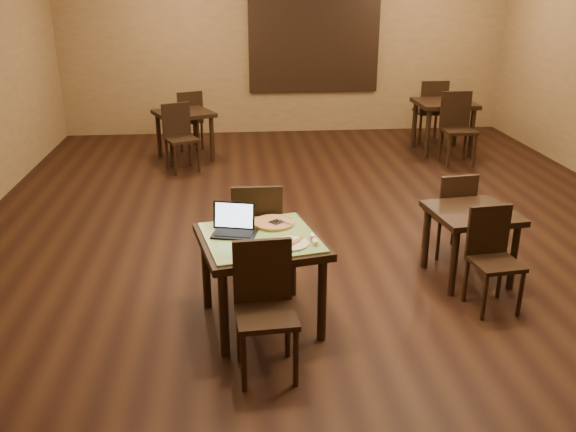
{
  "coord_description": "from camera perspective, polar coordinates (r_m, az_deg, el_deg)",
  "views": [
    {
      "loc": [
        -1.0,
        -6.18,
        2.61
      ],
      "look_at": [
        -0.58,
        -1.63,
        0.85
      ],
      "focal_mm": 38.0,
      "sensor_mm": 36.0,
      "label": 1
    }
  ],
  "objects": [
    {
      "name": "napkin_roll",
      "position": [
        4.64,
        2.43,
        -2.19
      ],
      "size": [
        0.05,
        0.18,
        0.04
      ],
      "rotation": [
        0.0,
        0.0,
        0.04
      ],
      "color": "white",
      "rests_on": "tiled_table"
    },
    {
      "name": "ground",
      "position": [
        6.79,
        3.6,
        -1.62
      ],
      "size": [
        10.0,
        10.0,
        0.0
      ],
      "primitive_type": "plane",
      "color": "black",
      "rests_on": "ground"
    },
    {
      "name": "spatula",
      "position": [
        4.94,
        -1.11,
        -0.59
      ],
      "size": [
        0.23,
        0.26,
        0.01
      ],
      "primitive_type": "cube",
      "rotation": [
        0.0,
        0.0,
        0.66
      ],
      "color": "silver",
      "rests_on": "pizza_whole"
    },
    {
      "name": "other_table_a_chair_near",
      "position": [
        9.67,
        15.53,
        8.32
      ],
      "size": [
        0.47,
        0.47,
        1.08
      ],
      "rotation": [
        0.0,
        0.0,
        0.0
      ],
      "color": "black",
      "rests_on": "ground"
    },
    {
      "name": "other_table_b",
      "position": [
        9.65,
        -9.71,
        8.87
      ],
      "size": [
        1.05,
        1.05,
        0.75
      ],
      "rotation": [
        0.0,
        0.0,
        0.41
      ],
      "color": "black",
      "rests_on": "ground"
    },
    {
      "name": "other_table_a",
      "position": [
        10.23,
        14.38,
        9.58
      ],
      "size": [
        0.89,
        0.89,
        0.83
      ],
      "rotation": [
        0.0,
        0.0,
        0.0
      ],
      "color": "black",
      "rests_on": "ground"
    },
    {
      "name": "pizza_slice",
      "position": [
        4.58,
        0.26,
        -2.45
      ],
      "size": [
        0.24,
        0.24,
        0.02
      ],
      "primitive_type": null,
      "rotation": [
        0.0,
        0.0,
        0.84
      ],
      "color": "#D0C08A",
      "rests_on": "plate"
    },
    {
      "name": "other_table_b_chair_near",
      "position": [
        9.11,
        -10.13,
        7.64
      ],
      "size": [
        0.55,
        0.55,
        0.97
      ],
      "rotation": [
        0.0,
        0.0,
        0.41
      ],
      "color": "black",
      "rests_on": "ground"
    },
    {
      "name": "other_table_b_chair_far",
      "position": [
        10.23,
        -9.28,
        9.14
      ],
      "size": [
        0.55,
        0.55,
        0.97
      ],
      "rotation": [
        0.0,
        0.0,
        3.55
      ],
      "color": "black",
      "rests_on": "ground"
    },
    {
      "name": "other_table_c_chair_far",
      "position": [
        6.28,
        15.12,
        0.58
      ],
      "size": [
        0.42,
        0.42,
        0.88
      ],
      "rotation": [
        0.0,
        0.0,
        3.26
      ],
      "color": "black",
      "rests_on": "ground"
    },
    {
      "name": "pizza_pan",
      "position": [
        4.96,
        -1.35,
        -0.76
      ],
      "size": [
        0.33,
        0.33,
        0.01
      ],
      "primitive_type": "cylinder",
      "color": "silver",
      "rests_on": "tiled_table"
    },
    {
      "name": "other_table_a_chair_far",
      "position": [
        10.82,
        13.26,
        9.82
      ],
      "size": [
        0.47,
        0.47,
        1.08
      ],
      "rotation": [
        0.0,
        0.0,
        3.15
      ],
      "color": "black",
      "rests_on": "ground"
    },
    {
      "name": "other_table_c_chair_near",
      "position": [
        5.4,
        18.54,
        -3.21
      ],
      "size": [
        0.42,
        0.42,
        0.88
      ],
      "rotation": [
        0.0,
        0.0,
        0.12
      ],
      "color": "black",
      "rests_on": "ground"
    },
    {
      "name": "plate",
      "position": [
        4.58,
        0.26,
        -2.61
      ],
      "size": [
        0.27,
        0.27,
        0.01
      ],
      "primitive_type": "cylinder",
      "color": "white",
      "rests_on": "tiled_table"
    },
    {
      "name": "laptop",
      "position": [
        4.81,
        -5.05,
        -0.87
      ],
      "size": [
        0.38,
        0.34,
        0.23
      ],
      "rotation": [
        0.0,
        0.0,
        -0.25
      ],
      "color": "black",
      "rests_on": "tiled_table"
    },
    {
      "name": "chair_main_near",
      "position": [
        4.28,
        -2.21,
        -7.9
      ],
      "size": [
        0.44,
        0.44,
        0.96
      ],
      "rotation": [
        0.0,
        0.0,
        0.07
      ],
      "color": "black",
      "rests_on": "ground"
    },
    {
      "name": "chair_main_far",
      "position": [
        5.38,
        -2.9,
        -1.32
      ],
      "size": [
        0.44,
        0.44,
        1.0
      ],
      "rotation": [
        0.0,
        0.0,
        3.13
      ],
      "color": "black",
      "rests_on": "ground"
    },
    {
      "name": "other_table_c",
      "position": [
        5.81,
        16.77,
        -0.55
      ],
      "size": [
        0.8,
        0.8,
        0.68
      ],
      "rotation": [
        0.0,
        0.0,
        0.12
      ],
      "color": "black",
      "rests_on": "ground"
    },
    {
      "name": "mural",
      "position": [
        11.3,
        2.45,
        15.63
      ],
      "size": [
        2.34,
        0.05,
        1.64
      ],
      "color": "#295F97",
      "rests_on": "wall_back"
    },
    {
      "name": "tiled_table",
      "position": [
        4.78,
        -2.58,
        -3.06
      ],
      "size": [
        1.09,
        1.09,
        0.76
      ],
      "rotation": [
        0.0,
        0.0,
        0.2
      ],
      "color": "black",
      "rests_on": "ground"
    },
    {
      "name": "pizza_whole",
      "position": [
        4.96,
        -1.36,
        -0.61
      ],
      "size": [
        0.34,
        0.34,
        0.02
      ],
      "color": "#D0C08A",
      "rests_on": "pizza_pan"
    },
    {
      "name": "wall_back",
      "position": [
        11.28,
        -0.19,
        15.39
      ],
      "size": [
        8.0,
        0.02,
        3.0
      ],
      "primitive_type": "cube",
      "color": "olive",
      "rests_on": "ground"
    }
  ]
}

